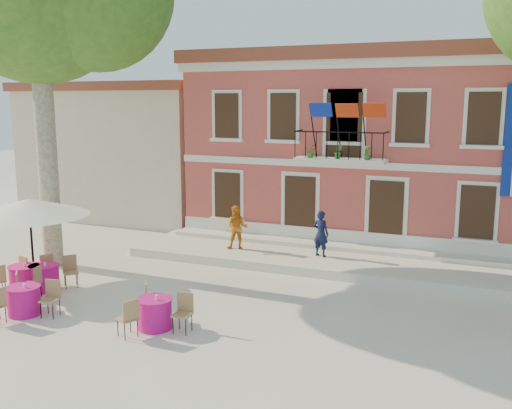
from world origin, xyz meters
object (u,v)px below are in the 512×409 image
(pedestrian_navy, at_px, (321,233))
(patio_umbrella, at_px, (29,207))
(cafe_table_3, at_px, (24,277))
(pedestrian_orange, at_px, (237,228))
(cafe_table_4, at_px, (155,312))
(cafe_table_1, at_px, (24,299))
(cafe_table_0, at_px, (44,276))

(pedestrian_navy, bearing_deg, patio_umbrella, 50.65)
(patio_umbrella, bearing_deg, cafe_table_3, -68.19)
(pedestrian_orange, bearing_deg, pedestrian_navy, -8.13)
(pedestrian_orange, xyz_separation_m, cafe_table_3, (-4.33, -5.75, -0.68))
(cafe_table_4, bearing_deg, pedestrian_orange, 96.70)
(pedestrian_navy, height_order, cafe_table_1, pedestrian_navy)
(patio_umbrella, xyz_separation_m, cafe_table_4, (5.39, -1.66, -1.95))
(cafe_table_0, distance_m, cafe_table_1, 1.98)
(cafe_table_0, bearing_deg, cafe_table_4, -15.21)
(patio_umbrella, bearing_deg, cafe_table_1, -51.78)
(pedestrian_orange, bearing_deg, cafe_table_3, -140.24)
(patio_umbrella, height_order, cafe_table_1, patio_umbrella)
(cafe_table_4, bearing_deg, cafe_table_0, 164.79)
(cafe_table_1, bearing_deg, cafe_table_4, 7.83)
(patio_umbrella, relative_size, cafe_table_1, 1.94)
(patio_umbrella, xyz_separation_m, pedestrian_orange, (4.60, 5.07, -1.29))
(patio_umbrella, bearing_deg, cafe_table_4, -17.08)
(pedestrian_navy, relative_size, cafe_table_3, 0.85)
(pedestrian_navy, xyz_separation_m, cafe_table_1, (-5.91, -7.51, -0.67))
(pedestrian_navy, xyz_separation_m, cafe_table_4, (-2.22, -7.00, -0.67))
(pedestrian_orange, height_order, cafe_table_0, pedestrian_orange)
(pedestrian_navy, distance_m, cafe_table_0, 8.95)
(cafe_table_3, bearing_deg, pedestrian_orange, 53.03)
(cafe_table_1, distance_m, cafe_table_3, 2.06)
(cafe_table_1, relative_size, cafe_table_4, 0.98)
(pedestrian_orange, relative_size, cafe_table_1, 0.87)
(cafe_table_0, bearing_deg, cafe_table_1, -62.43)
(cafe_table_1, height_order, cafe_table_3, same)
(cafe_table_0, xyz_separation_m, cafe_table_4, (4.60, -1.25, 0.00))
(pedestrian_navy, bearing_deg, cafe_table_0, 55.67)
(pedestrian_navy, bearing_deg, cafe_table_3, 54.93)
(pedestrian_navy, distance_m, pedestrian_orange, 3.03)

